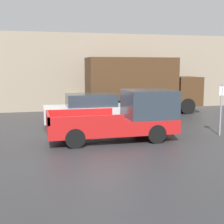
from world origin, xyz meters
TOP-DOWN VIEW (x-y plane):
  - ground_plane at (0.00, 0.00)m, footprint 60.00×60.00m
  - building_wall at (0.00, 8.59)m, footprint 28.00×0.15m
  - pickup_truck at (0.53, -0.71)m, footprint 5.29×2.09m
  - car at (-0.46, 2.69)m, footprint 4.55×1.91m
  - delivery_truck at (3.45, 6.24)m, footprint 7.46×2.40m
  - parking_sign at (4.84, -0.99)m, footprint 0.30×0.07m
  - newspaper_box at (-0.54, 8.27)m, footprint 0.45×0.40m

SIDE VIEW (x-z plane):
  - ground_plane at x=0.00m, z-range 0.00..0.00m
  - newspaper_box at x=-0.54m, z-range 0.00..1.04m
  - car at x=-0.46m, z-range 0.01..1.67m
  - pickup_truck at x=0.53m, z-range -0.08..2.01m
  - parking_sign at x=4.84m, z-range 0.15..2.45m
  - delivery_truck at x=3.45m, z-range 0.12..3.73m
  - building_wall at x=0.00m, z-range 0.00..5.34m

